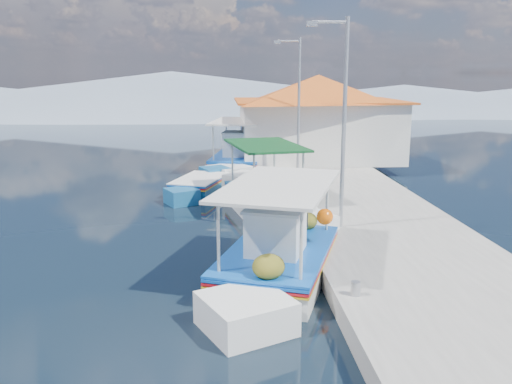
{
  "coord_description": "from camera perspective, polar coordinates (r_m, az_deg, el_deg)",
  "views": [
    {
      "loc": [
        1.08,
        -13.11,
        4.98
      ],
      "look_at": [
        2.16,
        3.33,
        1.3
      ],
      "focal_mm": 37.45,
      "sensor_mm": 36.0,
      "label": 1
    }
  ],
  "objects": [
    {
      "name": "caique_blue_hull",
      "position": [
        22.77,
        -6.08,
        0.58
      ],
      "size": [
        2.79,
        5.29,
        0.99
      ],
      "rotation": [
        0.0,
        0.0,
        0.33
      ],
      "color": "#165587",
      "rests_on": "ground"
    },
    {
      "name": "caique_far",
      "position": [
        27.81,
        -1.93,
        3.4
      ],
      "size": [
        3.36,
        8.16,
        2.9
      ],
      "rotation": [
        0.0,
        0.0,
        0.18
      ],
      "color": "white",
      "rests_on": "ground"
    },
    {
      "name": "lamp_post_near",
      "position": [
        15.53,
        9.09,
        8.27
      ],
      "size": [
        1.21,
        0.14,
        6.0
      ],
      "color": "#A5A8AD",
      "rests_on": "quay"
    },
    {
      "name": "caique_green_canopy",
      "position": [
        19.68,
        1.01,
        -0.83
      ],
      "size": [
        3.11,
        7.24,
        2.76
      ],
      "rotation": [
        0.0,
        0.0,
        -0.19
      ],
      "color": "white",
      "rests_on": "ground"
    },
    {
      "name": "lamp_post_far",
      "position": [
        24.38,
        4.39,
        9.91
      ],
      "size": [
        1.21,
        0.14,
        6.0
      ],
      "color": "#A5A8AD",
      "rests_on": "quay"
    },
    {
      "name": "bollards",
      "position": [
        19.06,
        4.54,
        -0.58
      ],
      "size": [
        0.2,
        17.2,
        0.3
      ],
      "color": "#A5A8AD",
      "rests_on": "quay"
    },
    {
      "name": "harbor_building",
      "position": [
        28.65,
        6.6,
        8.1
      ],
      "size": [
        10.49,
        10.49,
        4.4
      ],
      "color": "white",
      "rests_on": "quay"
    },
    {
      "name": "mountain_ridge",
      "position": [
        69.39,
        0.76,
        10.17
      ],
      "size": [
        171.4,
        96.0,
        5.5
      ],
      "color": "gray",
      "rests_on": "ground"
    },
    {
      "name": "quay",
      "position": [
        20.27,
        10.1,
        -1.1
      ],
      "size": [
        5.0,
        44.0,
        0.5
      ],
      "primitive_type": "cube",
      "color": "#A19D97",
      "rests_on": "ground"
    },
    {
      "name": "main_caique",
      "position": [
        13.36,
        2.3,
        -6.96
      ],
      "size": [
        4.06,
        7.61,
        2.66
      ],
      "rotation": [
        0.0,
        0.0,
        0.34
      ],
      "color": "white",
      "rests_on": "ground"
    },
    {
      "name": "ground",
      "position": [
        14.06,
        -8.01,
        -8.27
      ],
      "size": [
        160.0,
        160.0,
        0.0
      ],
      "primitive_type": "plane",
      "color": "black",
      "rests_on": "ground"
    }
  ]
}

